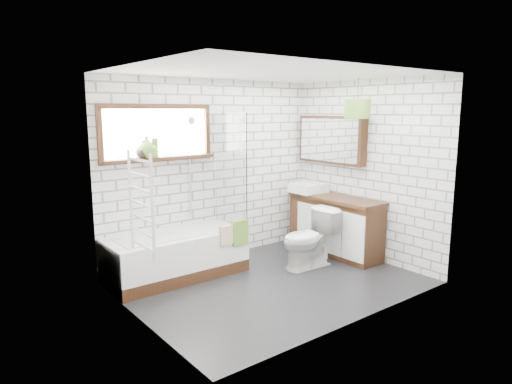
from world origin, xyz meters
TOP-DOWN VIEW (x-y plane):
  - floor at (0.00, 0.00)m, footprint 3.40×2.60m
  - ceiling at (0.00, 0.00)m, footprint 3.40×2.60m
  - wall_back at (0.00, 1.30)m, footprint 3.40×0.01m
  - wall_front at (0.00, -1.30)m, footprint 3.40×0.01m
  - wall_left at (-1.70, 0.00)m, footprint 0.01×2.60m
  - wall_right at (1.70, 0.00)m, footprint 0.01×2.60m
  - window at (-0.85, 1.26)m, footprint 1.52×0.16m
  - towel_radiator at (-1.66, 0.00)m, footprint 0.06×0.52m
  - mirror_cabinet at (1.62, 0.60)m, footprint 0.16×1.20m
  - shower_riser at (-0.40, 1.26)m, footprint 0.02×0.02m
  - bathtub at (-0.82, 0.92)m, footprint 1.73×0.76m
  - shower_screen at (0.02, 0.92)m, footprint 0.02×0.72m
  - towel_green at (-0.11, 0.54)m, footprint 0.24×0.06m
  - towel_beige at (-0.32, 0.54)m, footprint 0.19×0.05m
  - vanity at (1.46, 0.34)m, footprint 0.48×1.49m
  - basin at (1.40, 0.84)m, footprint 0.48×0.42m
  - tap at (1.56, 0.84)m, footprint 0.04×0.04m
  - toilet at (0.75, 0.15)m, footprint 0.47×0.79m
  - vase_olive at (-1.02, 1.23)m, footprint 0.32×0.32m
  - vase_dark at (-1.06, 1.23)m, footprint 0.26×0.26m
  - bottle at (-0.91, 1.23)m, footprint 0.09×0.09m
  - pendant at (1.30, -0.13)m, footprint 0.33×0.33m

SIDE VIEW (x-z plane):
  - floor at x=0.00m, z-range -0.01..0.00m
  - bathtub at x=-0.82m, z-range 0.00..0.56m
  - toilet at x=0.75m, z-range 0.00..0.79m
  - vanity at x=1.46m, z-range 0.00..0.85m
  - towel_green at x=-0.11m, z-range 0.38..0.70m
  - towel_beige at x=-0.32m, z-range 0.42..0.66m
  - basin at x=1.40m, z-range 0.85..0.99m
  - tap at x=1.56m, z-range 0.90..1.08m
  - towel_radiator at x=-1.66m, z-range 0.70..1.70m
  - wall_back at x=0.00m, z-range 0.00..2.50m
  - wall_front at x=0.00m, z-range 0.00..2.50m
  - wall_left at x=-1.70m, z-range 0.00..2.50m
  - wall_right at x=1.70m, z-range 0.00..2.50m
  - shower_screen at x=0.02m, z-range 0.56..2.06m
  - shower_riser at x=-0.40m, z-range 0.70..2.00m
  - vase_dark at x=-1.06m, z-range 1.48..1.69m
  - bottle at x=-0.91m, z-range 1.48..1.72m
  - vase_olive at x=-1.02m, z-range 1.48..1.75m
  - mirror_cabinet at x=1.62m, z-range 1.30..2.00m
  - window at x=-0.85m, z-range 1.46..2.14m
  - pendant at x=1.30m, z-range 1.98..2.22m
  - ceiling at x=0.00m, z-range 2.50..2.51m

